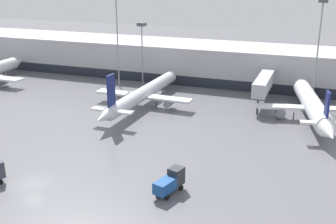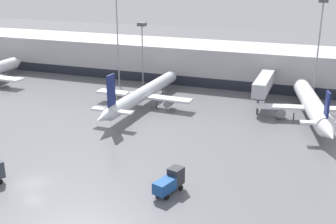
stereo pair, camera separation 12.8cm
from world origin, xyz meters
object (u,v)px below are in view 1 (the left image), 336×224
(service_truck_1, at_px, (170,182))
(apron_light_mast_3, at_px, (117,16))
(apron_light_mast_2, at_px, (321,24))
(parked_jet_1, at_px, (143,94))
(apron_light_mast_1, at_px, (142,35))
(parked_jet_0, at_px, (312,105))

(service_truck_1, bearing_deg, apron_light_mast_3, 49.88)
(service_truck_1, bearing_deg, apron_light_mast_2, -2.44)
(service_truck_1, xyz_separation_m, apron_light_mast_3, (-29.26, 44.00, 15.05))
(parked_jet_1, xyz_separation_m, apron_light_mast_2, (32.75, 13.02, 14.00))
(parked_jet_1, bearing_deg, service_truck_1, -149.39)
(apron_light_mast_2, distance_m, apron_light_mast_3, 44.40)
(apron_light_mast_2, bearing_deg, apron_light_mast_1, 175.70)
(apron_light_mast_3, bearing_deg, apron_light_mast_1, 39.12)
(parked_jet_1, bearing_deg, parked_jet_0, -82.85)
(parked_jet_1, bearing_deg, apron_light_mast_2, -66.74)
(service_truck_1, relative_size, apron_light_mast_2, 0.23)
(parked_jet_1, relative_size, service_truck_1, 7.24)
(service_truck_1, distance_m, apron_light_mast_1, 54.75)
(service_truck_1, distance_m, apron_light_mast_3, 54.94)
(parked_jet_0, distance_m, parked_jet_1, 33.12)
(apron_light_mast_2, xyz_separation_m, apron_light_mast_3, (-44.40, -0.74, -0.01))
(parked_jet_0, relative_size, apron_light_mast_1, 2.26)
(parked_jet_1, height_order, apron_light_mast_2, apron_light_mast_2)
(service_truck_1, bearing_deg, parked_jet_1, 45.29)
(apron_light_mast_1, bearing_deg, parked_jet_1, -66.23)
(parked_jet_0, relative_size, service_truck_1, 6.68)
(parked_jet_1, relative_size, apron_light_mast_2, 1.70)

